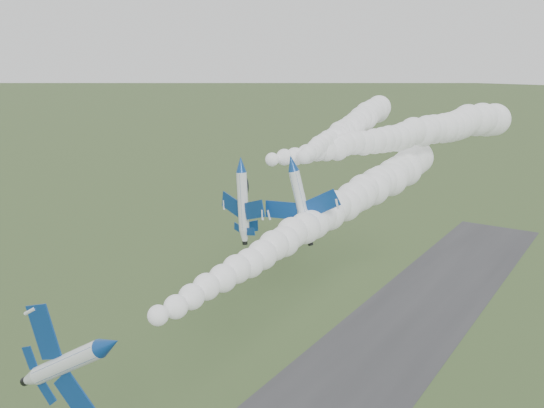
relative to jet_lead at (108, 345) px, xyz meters
The scene contains 6 objects.
jet_lead is the anchor object (origin of this frame).
smoke_trail_jet_lead 39.43m from the jet_lead, 91.70° to the left, with size 5.70×72.81×5.70m, color white, non-canonical shape.
jet_pair_left 35.02m from the jet_lead, 108.45° to the left, with size 9.54×10.99×2.84m.
smoke_trail_jet_pair_left 62.53m from the jet_lead, 90.81° to the left, with size 5.85×57.95×5.85m, color white, non-canonical shape.
jet_pair_right 33.67m from the jet_lead, 95.79° to the left, with size 9.29×11.19×3.36m.
smoke_trail_jet_pair_right 62.53m from the jet_lead, 98.77° to the left, with size 4.78×53.46×4.78m, color white, non-canonical shape.
Camera 1 is at (39.65, -39.06, 56.58)m, focal length 40.00 mm.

